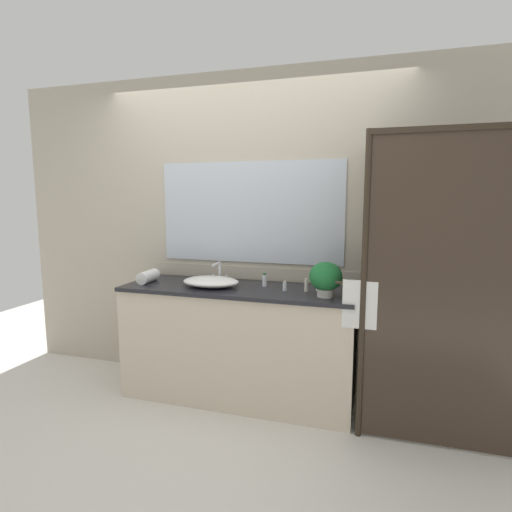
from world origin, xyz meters
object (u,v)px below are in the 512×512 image
(soap_dish, at_px, (323,289))
(amenity_bottle_lotion, at_px, (265,280))
(sink_basin, at_px, (211,282))
(rolled_towel_near_edge, at_px, (148,276))
(amenity_bottle_conditioner, at_px, (285,286))
(faucet, at_px, (219,275))
(amenity_bottle_shampoo, at_px, (306,285))
(potted_plant, at_px, (326,278))

(soap_dish, xyz_separation_m, amenity_bottle_lotion, (-0.46, 0.02, 0.04))
(sink_basin, height_order, rolled_towel_near_edge, rolled_towel_near_edge)
(sink_basin, relative_size, amenity_bottle_lotion, 4.27)
(sink_basin, height_order, amenity_bottle_lotion, amenity_bottle_lotion)
(soap_dish, xyz_separation_m, amenity_bottle_conditioner, (-0.28, -0.08, 0.02))
(amenity_bottle_lotion, bearing_deg, faucet, 173.32)
(amenity_bottle_shampoo, bearing_deg, sink_basin, -176.47)
(potted_plant, height_order, soap_dish, potted_plant)
(amenity_bottle_conditioner, bearing_deg, faucet, 165.41)
(faucet, distance_m, amenity_bottle_shampoo, 0.75)
(soap_dish, xyz_separation_m, rolled_towel_near_edge, (-1.41, -0.11, 0.03))
(potted_plant, relative_size, amenity_bottle_lotion, 2.35)
(amenity_bottle_conditioner, bearing_deg, amenity_bottle_shampoo, 8.49)
(amenity_bottle_lotion, relative_size, rolled_towel_near_edge, 0.47)
(amenity_bottle_conditioner, height_order, amenity_bottle_shampoo, amenity_bottle_shampoo)
(sink_basin, bearing_deg, amenity_bottle_shampoo, 3.53)
(faucet, relative_size, amenity_bottle_shampoo, 1.79)
(faucet, xyz_separation_m, amenity_bottle_shampoo, (0.74, -0.13, -0.01))
(faucet, xyz_separation_m, amenity_bottle_conditioner, (0.58, -0.15, -0.02))
(soap_dish, bearing_deg, faucet, 175.41)
(sink_basin, height_order, potted_plant, potted_plant)
(potted_plant, height_order, amenity_bottle_shampoo, potted_plant)
(faucet, xyz_separation_m, amenity_bottle_lotion, (0.40, -0.05, -0.01))
(potted_plant, distance_m, amenity_bottle_conditioner, 0.34)
(amenity_bottle_lotion, distance_m, amenity_bottle_shampoo, 0.35)
(potted_plant, height_order, amenity_bottle_lotion, potted_plant)
(rolled_towel_near_edge, bearing_deg, sink_basin, 0.52)
(sink_basin, relative_size, potted_plant, 1.82)
(faucet, height_order, soap_dish, faucet)
(faucet, height_order, rolled_towel_near_edge, faucet)
(potted_plant, bearing_deg, soap_dish, 101.47)
(amenity_bottle_shampoo, bearing_deg, soap_dish, 26.67)
(faucet, distance_m, rolled_towel_near_edge, 0.58)
(faucet, distance_m, amenity_bottle_conditioner, 0.60)
(faucet, height_order, potted_plant, potted_plant)
(soap_dish, distance_m, amenity_bottle_lotion, 0.46)
(potted_plant, bearing_deg, faucet, 164.27)
(amenity_bottle_shampoo, xyz_separation_m, rolled_towel_near_edge, (-1.29, -0.05, 0.00))
(amenity_bottle_conditioner, xyz_separation_m, rolled_towel_near_edge, (-1.14, -0.03, 0.01))
(sink_basin, relative_size, faucet, 2.62)
(faucet, distance_m, potted_plant, 0.93)
(sink_basin, bearing_deg, rolled_towel_near_edge, -179.48)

